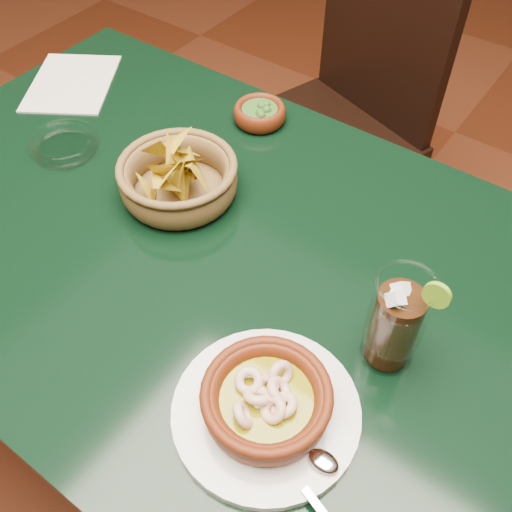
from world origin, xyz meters
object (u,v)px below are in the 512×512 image
Objects in this scene: dining_table at (198,273)px; chip_basket at (178,178)px; shrimp_plate at (267,403)px; dining_chair at (338,117)px; cola_drink at (395,322)px.

chip_basket is (-0.08, 0.06, 0.14)m from dining_table.
shrimp_plate is 0.43m from chip_basket.
dining_chair is 3.07× the size of shrimp_plate.
dining_table is 6.82× the size of cola_drink.
chip_basket is at bearing 145.33° from shrimp_plate.
chip_basket reaches higher than dining_table.
cola_drink reaches higher than dining_table.
chip_basket is (0.04, -0.65, 0.27)m from dining_chair.
chip_basket is 0.44m from cola_drink.
dining_table is at bearing 177.15° from cola_drink.
chip_basket reaches higher than shrimp_plate.
dining_table is 3.93× the size of shrimp_plate.
chip_basket is at bearing -86.61° from dining_chair.
cola_drink reaches higher than chip_basket.
cola_drink is (0.08, 0.17, 0.05)m from shrimp_plate.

